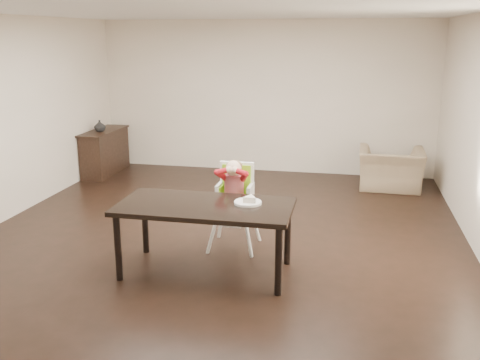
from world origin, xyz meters
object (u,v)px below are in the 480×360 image
object	(u,v)px
dining_table	(205,212)
armchair	(391,162)
sideboard	(105,152)
high_chair	(235,186)

from	to	relation	value
dining_table	armchair	xyz separation A→B (m)	(2.11, 3.68, -0.23)
dining_table	sideboard	bearing A→B (deg)	128.11
armchair	sideboard	distance (m)	4.98
high_chair	sideboard	bearing A→B (deg)	136.51
armchair	dining_table	bearing A→B (deg)	61.69
high_chair	armchair	size ratio (longest dim) A/B	1.05
sideboard	armchair	bearing A→B (deg)	0.19
dining_table	high_chair	distance (m)	0.77
high_chair	dining_table	bearing A→B (deg)	-100.74
dining_table	sideboard	size ratio (longest dim) A/B	1.43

